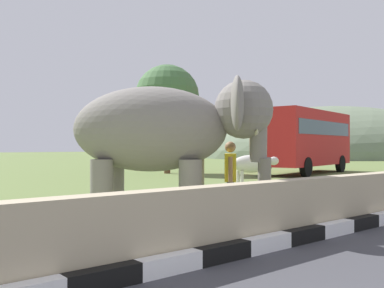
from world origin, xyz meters
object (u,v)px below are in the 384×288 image
(elephant, at_px, (168,131))
(person_handler, at_px, (230,176))
(cow_near, at_px, (252,165))
(bus_red, at_px, (305,137))

(elephant, bearing_deg, person_handler, -20.63)
(elephant, height_order, cow_near, elephant)
(person_handler, relative_size, cow_near, 0.87)
(elephant, bearing_deg, bus_red, 27.09)
(cow_near, bearing_deg, elephant, -149.75)
(bus_red, distance_m, cow_near, 9.68)
(person_handler, height_order, bus_red, bus_red)
(person_handler, bearing_deg, elephant, 159.37)
(elephant, bearing_deg, cow_near, 30.25)
(elephant, xyz_separation_m, person_handler, (1.27, -0.48, -0.93))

